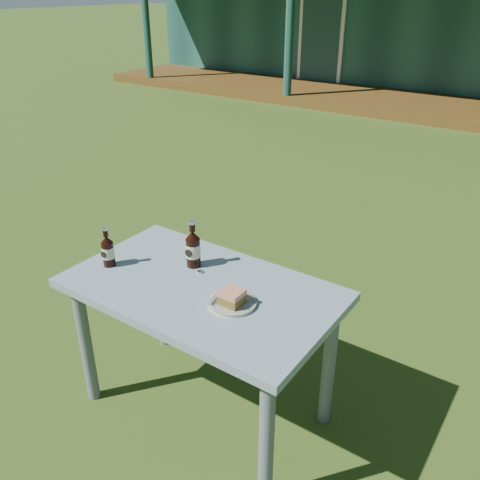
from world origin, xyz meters
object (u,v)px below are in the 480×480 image
Objects in this scene: cafe_table at (202,305)px; plate at (232,302)px; cake_slice at (232,297)px; cola_bottle_near at (193,248)px; cola_bottle_far at (108,251)px.

plate is (0.20, -0.04, 0.11)m from cafe_table.
cola_bottle_near is at bearing 153.53° from cake_slice.
plate reaches higher than cafe_table.
cake_slice reaches higher than cafe_table.
cake_slice is 0.67m from cola_bottle_far.
plate is 2.22× the size of cake_slice.
cola_bottle_far is at bearing -174.33° from plate.
cafe_table is 0.26m from cake_slice.
cola_bottle_near is (-0.14, 0.12, 0.19)m from cafe_table.
cake_slice is at bearing 4.53° from cola_bottle_far.
cake_slice is at bearing -26.47° from cola_bottle_near.
cola_bottle_near reaches higher than cafe_table.
cafe_table is 0.51m from cola_bottle_far.
cola_bottle_near is 0.40m from cola_bottle_far.
cafe_table is 13.04× the size of cake_slice.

